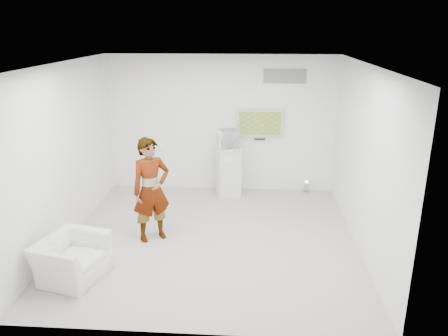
# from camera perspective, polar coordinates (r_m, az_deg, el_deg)

# --- Properties ---
(room) EXTENTS (5.01, 5.01, 3.00)m
(room) POSITION_cam_1_polar(r_m,az_deg,el_deg) (7.22, -1.84, 1.45)
(room) COLOR #B2ACA3
(room) RESTS_ON ground
(tv) EXTENTS (1.00, 0.08, 0.60)m
(tv) POSITION_cam_1_polar(r_m,az_deg,el_deg) (9.55, 4.72, 5.87)
(tv) COLOR silver
(tv) RESTS_ON room
(logo_decal) EXTENTS (0.90, 0.02, 0.30)m
(logo_decal) POSITION_cam_1_polar(r_m,az_deg,el_deg) (9.45, 7.97, 11.78)
(logo_decal) COLOR slate
(logo_decal) RESTS_ON room
(person) EXTENTS (0.79, 0.73, 1.82)m
(person) POSITION_cam_1_polar(r_m,az_deg,el_deg) (7.53, -9.49, -2.83)
(person) COLOR white
(person) RESTS_ON room
(armchair) EXTENTS (1.06, 1.14, 0.62)m
(armchair) POSITION_cam_1_polar(r_m,az_deg,el_deg) (6.92, -19.28, -11.10)
(armchair) COLOR white
(armchair) RESTS_ON room
(pedestal) EXTENTS (0.65, 0.65, 1.09)m
(pedestal) POSITION_cam_1_polar(r_m,az_deg,el_deg) (9.51, 0.59, -0.40)
(pedestal) COLOR silver
(pedestal) RESTS_ON room
(floor_uplight) EXTENTS (0.23, 0.23, 0.27)m
(floor_uplight) POSITION_cam_1_polar(r_m,az_deg,el_deg) (9.91, 10.70, -2.45)
(floor_uplight) COLOR silver
(floor_uplight) RESTS_ON room
(vitrine) EXTENTS (0.50, 0.50, 0.38)m
(vitrine) POSITION_cam_1_polar(r_m,az_deg,el_deg) (9.31, 0.60, 3.87)
(vitrine) COLOR silver
(vitrine) RESTS_ON pedestal
(console) EXTENTS (0.13, 0.14, 0.20)m
(console) POSITION_cam_1_polar(r_m,az_deg,el_deg) (9.33, 0.60, 3.33)
(console) COLOR silver
(console) RESTS_ON pedestal
(wii_remote) EXTENTS (0.11, 0.12, 0.03)m
(wii_remote) POSITION_cam_1_polar(r_m,az_deg,el_deg) (7.52, -8.38, 3.04)
(wii_remote) COLOR silver
(wii_remote) RESTS_ON person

